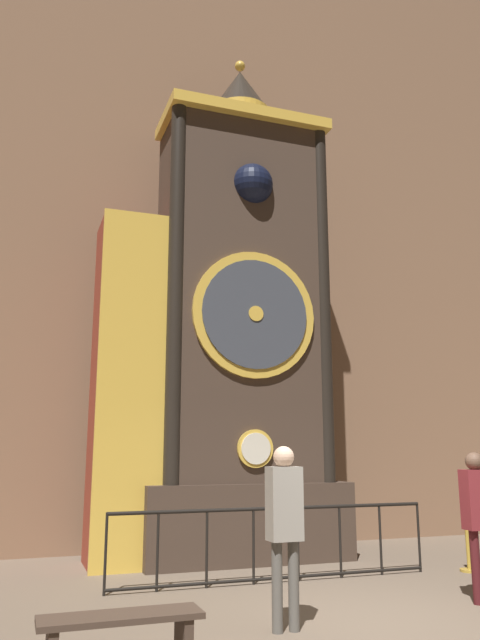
# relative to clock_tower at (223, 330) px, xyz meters

# --- Properties ---
(ground_plane) EXTENTS (28.00, 28.00, 0.00)m
(ground_plane) POSITION_rel_clock_tower_xyz_m (0.41, -4.29, -3.83)
(ground_plane) COLOR brown
(cathedral_back_wall) EXTENTS (24.00, 0.32, 15.65)m
(cathedral_back_wall) POSITION_rel_clock_tower_xyz_m (0.32, 1.43, 3.99)
(cathedral_back_wall) COLOR #846047
(cathedral_back_wall) RESTS_ON ground_plane
(clock_tower) EXTENTS (4.25, 1.81, 9.18)m
(clock_tower) POSITION_rel_clock_tower_xyz_m (0.00, 0.00, 0.00)
(clock_tower) COLOR #423328
(clock_tower) RESTS_ON ground_plane
(railing_fence) EXTENTS (4.66, 0.05, 1.00)m
(railing_fence) POSITION_rel_clock_tower_xyz_m (0.18, -1.88, -3.27)
(railing_fence) COLOR black
(railing_fence) RESTS_ON ground_plane
(visitor_near) EXTENTS (0.34, 0.22, 1.81)m
(visitor_near) POSITION_rel_clock_tower_xyz_m (-0.64, -4.07, -2.73)
(visitor_near) COLOR #58554F
(visitor_near) RESTS_ON ground_plane
(visitor_far) EXTENTS (0.36, 0.25, 1.74)m
(visitor_far) POSITION_rel_clock_tower_xyz_m (2.02, -3.79, -2.78)
(visitor_far) COLOR #461518
(visitor_far) RESTS_ON ground_plane
(stanchion_post) EXTENTS (0.28, 0.28, 0.94)m
(stanchion_post) POSITION_rel_clock_tower_xyz_m (3.18, -2.11, -3.53)
(stanchion_post) COLOR #B28E33
(stanchion_post) RESTS_ON ground_plane
(visitor_bench) EXTENTS (1.35, 0.40, 0.44)m
(visitor_bench) POSITION_rel_clock_tower_xyz_m (-2.37, -4.65, -3.51)
(visitor_bench) COLOR #423328
(visitor_bench) RESTS_ON ground_plane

